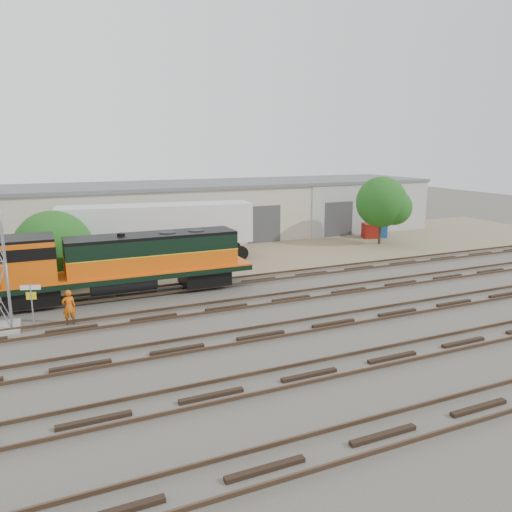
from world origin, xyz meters
name	(u,v)px	position (x,y,z in m)	size (l,w,h in m)	color
ground	(237,317)	(0.00, 0.00, 0.00)	(140.00, 140.00, 0.00)	#47423A
dirt_strip	(166,259)	(0.00, 15.00, 0.01)	(80.00, 16.00, 0.02)	#726047
tracks	(261,335)	(0.00, -3.00, 0.08)	(80.00, 20.40, 0.28)	black
warehouse	(143,213)	(0.04, 22.98, 2.65)	(58.40, 10.40, 5.30)	beige
locomotive	(118,262)	(-4.99, 6.00, 2.15)	(15.41, 2.70, 3.70)	black
sign_post	(31,298)	(-9.65, 2.38, 1.60)	(0.90, 0.32, 2.28)	gray
worker	(69,307)	(-8.00, 2.51, 0.89)	(0.65, 0.42, 1.77)	#CE540B
semi_trailer	(162,226)	(-0.39, 14.25, 2.77)	(14.59, 4.80, 4.41)	silver
dumpster_blue	(377,230)	(21.21, 15.97, 0.75)	(1.60, 1.50, 1.50)	#154796
dumpster_red	(371,231)	(20.46, 15.95, 0.70)	(1.50, 1.40, 1.40)	maroon
tree_mid	(58,252)	(-7.96, 10.86, 2.08)	(5.26, 5.01, 5.01)	#382619
tree_east	(385,203)	(19.44, 12.84, 3.71)	(4.73, 4.51, 6.08)	#382619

